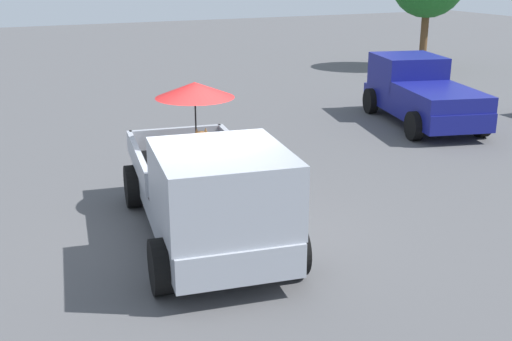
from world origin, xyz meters
TOP-DOWN VIEW (x-y plane):
  - ground_plane at (0.00, 0.00)m, footprint 80.00×80.00m
  - pickup_truck_main at (0.40, -0.04)m, footprint 5.26×2.82m
  - pickup_truck_red at (-5.02, 8.47)m, footprint 5.09×3.05m

SIDE VIEW (x-z plane):
  - ground_plane at x=0.00m, z-range 0.00..0.00m
  - pickup_truck_red at x=-5.02m, z-range -0.03..1.77m
  - pickup_truck_main at x=0.40m, z-range -0.20..2.18m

